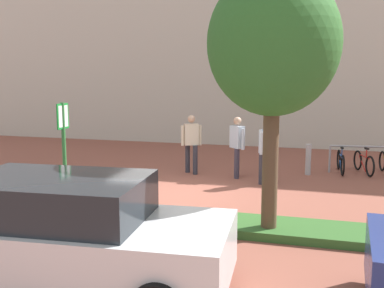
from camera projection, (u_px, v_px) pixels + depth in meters
The scene contains 12 objects.
ground_plane at pixel (175, 197), 10.94m from camera, with size 60.00×60.00×0.00m, color brown.
building_facade at pixel (241, 21), 18.55m from camera, with size 28.00×1.20×10.00m, color beige.
planter_strip at pixel (193, 221), 8.87m from camera, with size 7.00×1.10×0.16m, color #336028.
tree_sidewalk at pixel (273, 45), 7.82m from camera, with size 2.28×2.28×4.67m.
parking_sign_post at pixel (64, 142), 9.39m from camera, with size 0.08×0.36×2.33m.
bike_at_sign at pixel (65, 196), 9.65m from camera, with size 1.64×0.55×0.86m.
bike_rack_cluster at pixel (375, 162), 13.42m from camera, with size 2.64×1.75×0.83m.
bollard_steel at pixel (308, 159), 13.27m from camera, with size 0.16×0.16×0.90m, color #ADADB2.
person_casual_tan at pixel (266, 148), 12.04m from camera, with size 0.38×0.57×1.72m.
person_shirt_blue at pixel (237, 143), 12.81m from camera, with size 0.48×0.45×1.72m.
person_shirt_white at pixel (191, 140), 13.37m from camera, with size 0.56×0.39×1.72m.
car_white_hatch at pixel (67, 235), 6.18m from camera, with size 4.42×2.27×1.54m.
Camera 1 is at (3.28, -10.12, 2.90)m, focal length 42.91 mm.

